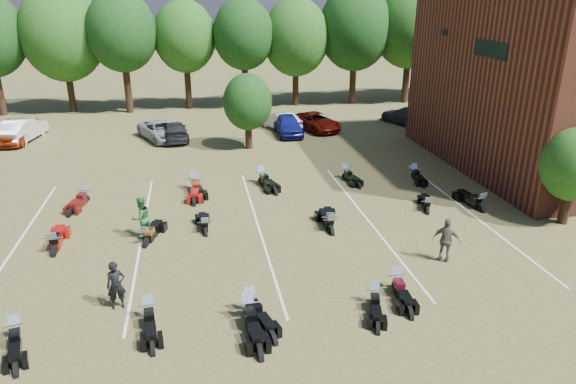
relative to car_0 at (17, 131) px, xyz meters
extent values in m
plane|color=brown|center=(17.54, -19.94, -0.80)|extent=(160.00, 160.00, 0.00)
imported|color=maroon|center=(0.00, 0.00, 0.00)|extent=(2.34, 4.87, 1.60)
imported|color=#BBBABF|center=(0.20, 0.27, 0.00)|extent=(2.50, 5.09, 1.61)
imported|color=#989BA0|center=(9.76, -1.19, -0.15)|extent=(3.89, 5.14, 1.30)
imported|color=black|center=(10.65, -1.40, -0.17)|extent=(2.20, 4.54, 1.27)
imported|color=navy|center=(18.75, -1.43, -0.07)|extent=(1.76, 4.29, 1.46)
imported|color=#AEADA9|center=(18.48, 0.21, -0.16)|extent=(2.89, 4.14, 1.29)
imported|color=#550B04|center=(21.10, -0.51, -0.16)|extent=(3.52, 5.08, 1.29)
imported|color=#36373B|center=(28.57, 0.01, -0.12)|extent=(3.62, 5.08, 1.37)
imported|color=black|center=(9.22, -22.20, 0.03)|extent=(0.67, 0.52, 1.66)
imported|color=#225B2D|center=(9.62, -16.99, 0.10)|extent=(1.12, 1.08, 1.81)
imported|color=#5B574E|center=(21.18, -21.25, 0.09)|extent=(1.11, 0.95, 1.78)
cube|color=black|center=(26.89, -7.94, 6.70)|extent=(0.30, 0.40, 0.30)
cube|color=black|center=(27.01, -12.94, 6.20)|extent=(0.06, 3.00, 0.80)
cylinder|color=black|center=(-3.46, 9.06, 1.24)|extent=(0.58, 0.58, 4.08)
cylinder|color=black|center=(1.54, 9.06, 1.24)|extent=(0.58, 0.58, 4.08)
ellipsoid|color=#1E4C19|center=(1.54, 9.06, 5.53)|extent=(6.00, 6.00, 6.90)
cylinder|color=black|center=(6.54, 9.06, 1.24)|extent=(0.57, 0.58, 4.08)
ellipsoid|color=#1E4C19|center=(6.54, 9.06, 5.53)|extent=(6.00, 6.00, 6.90)
cylinder|color=black|center=(11.54, 9.06, 1.24)|extent=(0.57, 0.58, 4.08)
ellipsoid|color=#1E4C19|center=(11.54, 9.06, 5.53)|extent=(6.00, 6.00, 6.90)
cylinder|color=black|center=(16.54, 9.06, 1.24)|extent=(0.58, 0.58, 4.08)
ellipsoid|color=#1E4C19|center=(16.54, 9.06, 5.53)|extent=(6.00, 6.00, 6.90)
cylinder|color=black|center=(21.54, 9.06, 1.24)|extent=(0.57, 0.58, 4.08)
ellipsoid|color=#1E4C19|center=(21.54, 9.06, 5.53)|extent=(6.00, 6.00, 6.90)
cylinder|color=black|center=(26.54, 9.06, 1.24)|extent=(0.57, 0.58, 4.08)
ellipsoid|color=#1E4C19|center=(26.54, 9.06, 5.53)|extent=(6.00, 6.00, 6.90)
cylinder|color=black|center=(31.54, 9.06, 1.24)|extent=(0.57, 0.58, 4.08)
ellipsoid|color=#1E4C19|center=(31.54, 9.06, 5.53)|extent=(6.00, 6.00, 6.90)
cylinder|color=black|center=(36.54, 9.06, 1.24)|extent=(0.58, 0.58, 4.08)
ellipsoid|color=#1E4C19|center=(36.54, 9.06, 5.53)|extent=(6.00, 6.00, 6.90)
cylinder|color=black|center=(41.54, 9.06, 1.24)|extent=(0.58, 0.58, 4.08)
ellipsoid|color=#1E4C19|center=(41.54, 9.06, 5.53)|extent=(6.00, 6.00, 6.90)
cylinder|color=black|center=(28.04, -18.94, 0.05)|extent=(0.24, 0.24, 1.71)
sphere|color=#1E4C19|center=(28.04, -18.94, 1.96)|extent=(2.80, 2.80, 2.80)
cylinder|color=black|center=(15.54, -4.44, 0.15)|extent=(0.24, 0.24, 1.90)
sphere|color=#1E4C19|center=(15.54, -4.44, 2.30)|extent=(3.20, 3.20, 3.20)
cube|color=silver|center=(4.54, -16.94, -0.80)|extent=(0.10, 14.00, 0.01)
cube|color=silver|center=(9.54, -16.94, -0.80)|extent=(0.10, 14.00, 0.01)
cube|color=silver|center=(14.54, -16.94, -0.80)|extent=(0.10, 14.00, 0.01)
cube|color=silver|center=(19.54, -16.94, -0.80)|extent=(0.10, 14.00, 0.01)
cube|color=silver|center=(24.54, -16.94, -0.80)|extent=(0.10, 14.00, 0.01)
camera|label=1|loc=(12.04, -37.34, 8.84)|focal=32.00mm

